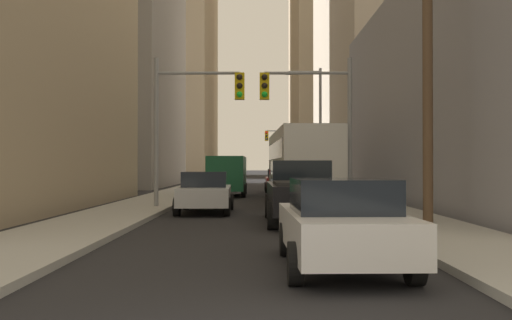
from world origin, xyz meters
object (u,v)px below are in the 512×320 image
object	(u,v)px
pickup_truck_black	(304,192)
traffic_signal_near_right	(313,107)
cargo_van_green	(230,174)
traffic_signal_near_left	(197,108)
sedan_red	(282,180)
traffic_signal_far_right	(282,144)
sedan_white	(343,223)
city_bus	(302,162)
sedan_silver	(207,192)

from	to	relation	value
pickup_truck_black	traffic_signal_near_right	xyz separation A→B (m)	(0.76, 4.97, 3.10)
traffic_signal_near_right	cargo_van_green	bearing A→B (deg)	110.61
cargo_van_green	traffic_signal_near_left	distance (m)	10.50
pickup_truck_black	traffic_signal_near_right	world-z (taller)	traffic_signal_near_right
sedan_red	traffic_signal_far_right	xyz separation A→B (m)	(0.97, 21.80, 3.23)
sedan_white	traffic_signal_near_left	size ratio (longest dim) A/B	0.71
traffic_signal_near_left	traffic_signal_near_right	distance (m)	4.59
traffic_signal_near_right	traffic_signal_far_right	distance (m)	36.45
sedan_red	traffic_signal_near_left	size ratio (longest dim) A/B	0.70
traffic_signal_near_right	traffic_signal_far_right	bearing A→B (deg)	89.43
sedan_red	traffic_signal_near_left	xyz separation A→B (m)	(-3.98, -14.65, 3.26)
city_bus	cargo_van_green	world-z (taller)	city_bus
sedan_silver	sedan_red	world-z (taller)	same
city_bus	sedan_silver	distance (m)	8.11
traffic_signal_near_left	traffic_signal_far_right	bearing A→B (deg)	82.27
sedan_silver	traffic_signal_near_left	distance (m)	3.61
cargo_van_green	traffic_signal_far_right	size ratio (longest dim) A/B	0.87
sedan_white	sedan_red	size ratio (longest dim) A/B	1.01
city_bus	traffic_signal_far_right	world-z (taller)	traffic_signal_far_right
sedan_red	traffic_signal_near_right	xyz separation A→B (m)	(0.60, -14.65, 3.26)
city_bus	cargo_van_green	bearing A→B (deg)	129.66
pickup_truck_black	traffic_signal_near_left	distance (m)	7.00
cargo_van_green	sedan_red	xyz separation A→B (m)	(3.19, 4.55, -0.52)
pickup_truck_black	traffic_signal_far_right	size ratio (longest dim) A/B	0.90
pickup_truck_black	traffic_signal_far_right	world-z (taller)	traffic_signal_far_right
cargo_van_green	city_bus	bearing A→B (deg)	-50.34
pickup_truck_black	traffic_signal_near_right	distance (m)	5.90
city_bus	pickup_truck_black	distance (m)	10.54
city_bus	traffic_signal_near_left	size ratio (longest dim) A/B	1.93
pickup_truck_black	sedan_silver	world-z (taller)	pickup_truck_black
sedan_silver	sedan_red	distance (m)	16.45
city_bus	traffic_signal_far_right	xyz separation A→B (m)	(0.34, 30.95, 2.07)
sedan_white	traffic_signal_far_right	bearing A→B (deg)	88.73
cargo_van_green	sedan_silver	distance (m)	11.55
cargo_van_green	sedan_white	size ratio (longest dim) A/B	1.23
traffic_signal_far_right	pickup_truck_black	bearing A→B (deg)	-91.55
traffic_signal_near_right	traffic_signal_far_right	size ratio (longest dim) A/B	1.00
sedan_silver	pickup_truck_black	bearing A→B (deg)	-47.22
city_bus	sedan_red	size ratio (longest dim) A/B	2.75
pickup_truck_black	sedan_red	size ratio (longest dim) A/B	1.29
traffic_signal_near_left	traffic_signal_near_right	bearing A→B (deg)	0.00
city_bus	sedan_red	xyz separation A→B (m)	(-0.63, 9.16, -1.16)
cargo_van_green	traffic_signal_near_left	size ratio (longest dim) A/B	0.87
city_bus	sedan_red	bearing A→B (deg)	93.91
cargo_van_green	sedan_silver	size ratio (longest dim) A/B	1.24
sedan_red	traffic_signal_near_right	world-z (taller)	traffic_signal_near_right
pickup_truck_black	sedan_silver	size ratio (longest dim) A/B	1.28
sedan_silver	traffic_signal_far_right	distance (m)	38.27
sedan_silver	traffic_signal_near_left	bearing A→B (deg)	111.42
sedan_white	city_bus	bearing A→B (deg)	87.64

